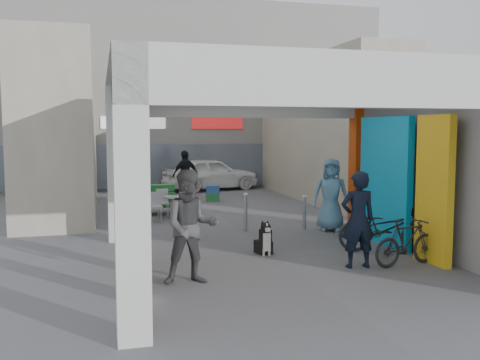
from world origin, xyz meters
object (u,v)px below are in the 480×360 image
object	(u,v)px
man_back_turned	(191,227)
white_van	(211,174)
border_collie	(265,241)
bicycle_front	(385,228)
produce_stand	(156,202)
bicycle_rear	(407,242)
cafe_set	(170,208)
man_elderly	(331,195)
man_crates	(185,175)
man_with_dog	(358,220)

from	to	relation	value
man_back_turned	white_van	size ratio (longest dim) A/B	0.47
border_collie	bicycle_front	xyz separation A→B (m)	(2.46, -0.44, 0.22)
produce_stand	bicycle_rear	xyz separation A→B (m)	(3.87, -7.35, 0.10)
cafe_set	man_back_turned	bearing A→B (deg)	-94.19
bicycle_front	border_collie	bearing A→B (deg)	100.53
man_elderly	man_crates	bearing A→B (deg)	130.38
man_with_dog	man_elderly	distance (m)	3.58
border_collie	man_with_dog	world-z (taller)	man_with_dog
man_elderly	man_back_turned	bearing A→B (deg)	-118.00
bicycle_front	white_van	bearing A→B (deg)	26.42
produce_stand	man_elderly	bearing A→B (deg)	-21.85
man_elderly	man_with_dog	bearing A→B (deg)	-86.13
produce_stand	bicycle_rear	bearing A→B (deg)	-40.15
man_with_dog	bicycle_front	world-z (taller)	man_with_dog
man_with_dog	man_back_turned	world-z (taller)	man_back_turned
man_crates	white_van	xyz separation A→B (m)	(1.46, 2.60, -0.20)
man_elderly	white_van	distance (m)	9.66
man_crates	bicycle_front	xyz separation A→B (m)	(2.66, -9.46, -0.38)
cafe_set	produce_stand	bearing A→B (deg)	106.74
man_back_turned	border_collie	bearing A→B (deg)	45.42
man_with_dog	man_back_turned	bearing A→B (deg)	8.81
bicycle_rear	white_van	xyz separation A→B (m)	(-1.02, 13.15, 0.24)
cafe_set	white_van	size ratio (longest dim) A/B	0.33
bicycle_rear	bicycle_front	bearing A→B (deg)	-19.81
man_with_dog	man_crates	size ratio (longest dim) A/B	1.01
cafe_set	man_with_dog	xyz separation A→B (m)	(2.64, -6.29, 0.60)
man_with_dog	bicycle_rear	bearing A→B (deg)	177.24
produce_stand	border_collie	world-z (taller)	produce_stand
man_elderly	border_collie	bearing A→B (deg)	-118.95
produce_stand	bicycle_rear	world-z (taller)	bicycle_rear
man_crates	man_with_dog	bearing A→B (deg)	76.75
man_with_dog	man_elderly	size ratio (longest dim) A/B	0.98
white_van	cafe_set	bearing A→B (deg)	144.97
cafe_set	man_elderly	size ratio (longest dim) A/B	0.73
man_back_turned	man_elderly	world-z (taller)	man_back_turned
man_with_dog	man_elderly	world-z (taller)	man_elderly
cafe_set	border_collie	world-z (taller)	cafe_set
man_with_dog	white_van	world-z (taller)	man_with_dog
produce_stand	man_with_dog	distance (m)	7.82
produce_stand	bicycle_rear	distance (m)	8.30
white_van	bicycle_front	bearing A→B (deg)	171.46
produce_stand	man_back_turned	world-z (taller)	man_back_turned
man_crates	border_collie	bearing A→B (deg)	69.62
produce_stand	man_back_turned	bearing A→B (deg)	-69.40
border_collie	man_back_turned	world-z (taller)	man_back_turned
man_crates	bicycle_rear	bearing A→B (deg)	81.61
man_back_turned	bicycle_rear	xyz separation A→B (m)	(4.06, 0.12, -0.50)
man_back_turned	bicycle_front	bearing A→B (deg)	18.42
border_collie	bicycle_rear	distance (m)	2.75
man_with_dog	bicycle_front	size ratio (longest dim) A/B	0.93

